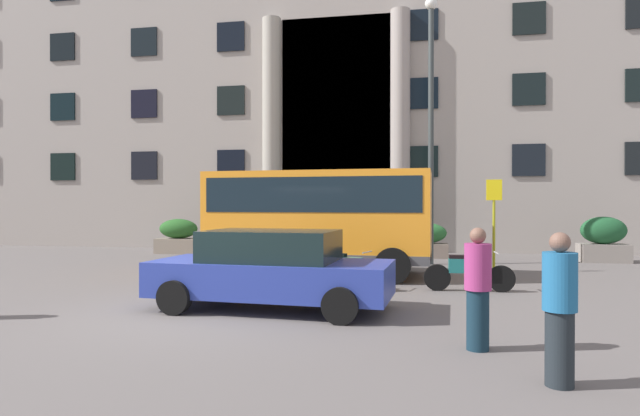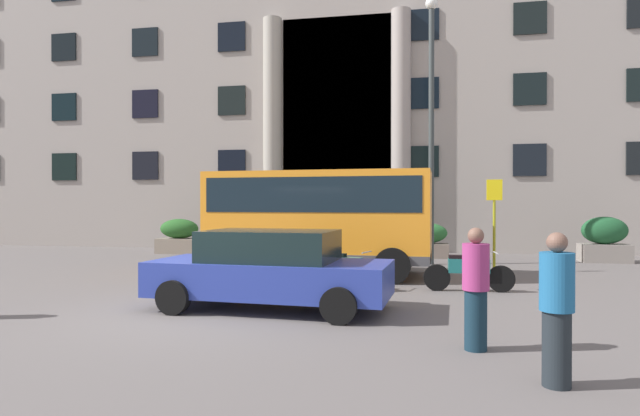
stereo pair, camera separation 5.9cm
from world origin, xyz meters
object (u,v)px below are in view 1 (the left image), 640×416
at_px(lamppost_plaza_centre, 431,112).
at_px(pedestrian_man_crossing, 478,288).
at_px(scooter_by_planter, 341,269).
at_px(parked_sedan_second, 271,269).
at_px(bus_stop_sign, 494,215).
at_px(hedge_planter_west, 178,237).
at_px(hedge_planter_entrance_left, 424,241).
at_px(pedestrian_woman_dark_dress, 560,309).
at_px(hedge_planter_entrance_right, 603,240).
at_px(motorcycle_near_kerb, 467,271).
at_px(hedge_planter_far_west, 336,237).
at_px(orange_minibus, 320,214).

bearing_deg(lamppost_plaza_centre, pedestrian_man_crossing, -88.01).
bearing_deg(scooter_by_planter, pedestrian_man_crossing, -45.68).
xyz_separation_m(parked_sedan_second, pedestrian_man_crossing, (3.50, -2.14, 0.08)).
distance_m(bus_stop_sign, hedge_planter_west, 12.30).
distance_m(hedge_planter_entrance_left, pedestrian_man_crossing, 12.41).
distance_m(bus_stop_sign, pedestrian_woman_dark_dress, 9.82).
xyz_separation_m(hedge_planter_west, hedge_planter_entrance_right, (15.71, -0.36, 0.08)).
xyz_separation_m(hedge_planter_entrance_right, lamppost_plaza_centre, (-5.82, -1.78, 4.26)).
bearing_deg(hedge_planter_west, motorcycle_near_kerb, -35.11).
bearing_deg(hedge_planter_west, pedestrian_woman_dark_dress, -51.21).
bearing_deg(lamppost_plaza_centre, bus_stop_sign, -44.59).
bearing_deg(parked_sedan_second, hedge_planter_west, 127.43).
bearing_deg(lamppost_plaza_centre, hedge_planter_entrance_right, 17.00).
xyz_separation_m(parked_sedan_second, pedestrian_woman_dark_dress, (4.21, -3.44, 0.09)).
relative_size(hedge_planter_west, hedge_planter_far_west, 0.93).
height_order(bus_stop_sign, hedge_planter_far_west, bus_stop_sign).
bearing_deg(motorcycle_near_kerb, hedge_planter_entrance_left, 94.73).
xyz_separation_m(motorcycle_near_kerb, pedestrian_man_crossing, (-0.31, -4.90, 0.38)).
bearing_deg(bus_stop_sign, hedge_planter_entrance_left, 116.16).
xyz_separation_m(hedge_planter_west, hedge_planter_far_west, (6.45, -0.27, 0.08)).
xyz_separation_m(hedge_planter_far_west, hedge_planter_entrance_left, (3.25, 0.35, -0.12)).
height_order(hedge_planter_entrance_right, scooter_by_planter, hedge_planter_entrance_right).
bearing_deg(hedge_planter_entrance_left, scooter_by_planter, -104.79).
bearing_deg(parked_sedan_second, orange_minibus, 93.47).
xyz_separation_m(hedge_planter_far_west, pedestrian_man_crossing, (3.79, -12.05, 0.09)).
relative_size(scooter_by_planter, pedestrian_woman_dark_dress, 1.21).
bearing_deg(pedestrian_woman_dark_dress, hedge_planter_entrance_left, 5.58).
distance_m(parked_sedan_second, motorcycle_near_kerb, 4.71).
xyz_separation_m(scooter_by_planter, pedestrian_woman_dark_dress, (3.27, -6.08, 0.38)).
bearing_deg(orange_minibus, bus_stop_sign, 19.09).
distance_m(hedge_planter_west, pedestrian_man_crossing, 16.02).
height_order(orange_minibus, hedge_planter_entrance_left, orange_minibus).
xyz_separation_m(hedge_planter_west, scooter_by_planter, (7.68, -7.55, -0.21)).
bearing_deg(lamppost_plaza_centre, motorcycle_near_kerb, -82.80).
xyz_separation_m(pedestrian_woman_dark_dress, lamppost_plaza_centre, (-1.06, 11.49, 4.17)).
distance_m(bus_stop_sign, scooter_by_planter, 5.54).
bearing_deg(lamppost_plaza_centre, orange_minibus, -134.40).
bearing_deg(pedestrian_woman_dark_dress, pedestrian_man_crossing, 28.81).
xyz_separation_m(orange_minibus, hedge_planter_entrance_right, (8.93, 4.95, -0.95)).
height_order(bus_stop_sign, lamppost_plaza_centre, lamppost_plaza_centre).
distance_m(motorcycle_near_kerb, pedestrian_man_crossing, 4.92).
relative_size(hedge_planter_entrance_left, parked_sedan_second, 0.38).
relative_size(hedge_planter_far_west, pedestrian_man_crossing, 1.08).
height_order(orange_minibus, hedge_planter_entrance_right, orange_minibus).
xyz_separation_m(pedestrian_man_crossing, pedestrian_woman_dark_dress, (0.71, -1.31, 0.01)).
distance_m(hedge_planter_west, pedestrian_woman_dark_dress, 17.48).
height_order(orange_minibus, pedestrian_man_crossing, orange_minibus).
height_order(motorcycle_near_kerb, scooter_by_planter, same).
distance_m(hedge_planter_west, parked_sedan_second, 12.22).
height_order(parked_sedan_second, scooter_by_planter, parked_sedan_second).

